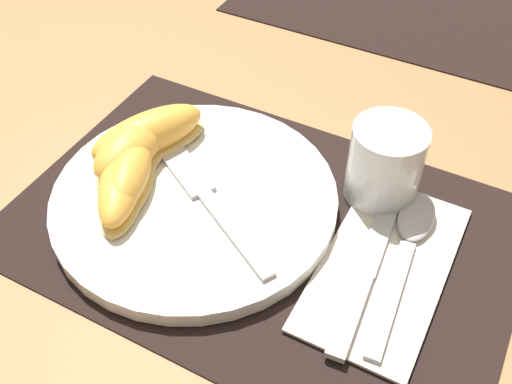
% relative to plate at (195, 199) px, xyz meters
% --- Properties ---
extents(ground_plane, '(3.00, 3.00, 0.00)m').
position_rel_plate_xyz_m(ground_plane, '(0.07, 0.01, -0.01)').
color(ground_plane, '#A37547').
extents(placemat, '(0.47, 0.32, 0.00)m').
position_rel_plate_xyz_m(placemat, '(0.07, 0.01, -0.01)').
color(placemat, black).
rests_on(placemat, ground_plane).
extents(plate, '(0.28, 0.28, 0.02)m').
position_rel_plate_xyz_m(plate, '(0.00, 0.00, 0.00)').
color(plate, white).
rests_on(plate, placemat).
extents(juice_glass, '(0.07, 0.07, 0.08)m').
position_rel_plate_xyz_m(juice_glass, '(0.16, 0.10, 0.03)').
color(juice_glass, silver).
rests_on(juice_glass, placemat).
extents(napkin, '(0.11, 0.20, 0.00)m').
position_rel_plate_xyz_m(napkin, '(0.19, 0.01, -0.01)').
color(napkin, silver).
rests_on(napkin, placemat).
extents(knife, '(0.04, 0.22, 0.01)m').
position_rel_plate_xyz_m(knife, '(0.18, 0.01, -0.00)').
color(knife, '#BCBCC1').
rests_on(knife, napkin).
extents(spoon, '(0.04, 0.20, 0.01)m').
position_rel_plate_xyz_m(spoon, '(0.20, 0.05, -0.00)').
color(spoon, '#BCBCC1').
rests_on(spoon, napkin).
extents(fork, '(0.17, 0.11, 0.00)m').
position_rel_plate_xyz_m(fork, '(0.02, -0.00, 0.01)').
color(fork, '#BCBCC1').
rests_on(fork, plate).
extents(citrus_wedge_0, '(0.10, 0.14, 0.04)m').
position_rel_plate_xyz_m(citrus_wedge_0, '(-0.07, 0.03, 0.03)').
color(citrus_wedge_0, '#F4DB84').
rests_on(citrus_wedge_0, plate).
extents(citrus_wedge_1, '(0.05, 0.10, 0.04)m').
position_rel_plate_xyz_m(citrus_wedge_1, '(-0.08, 0.00, 0.03)').
color(citrus_wedge_1, '#F4DB84').
rests_on(citrus_wedge_1, plate).
extents(citrus_wedge_2, '(0.08, 0.11, 0.04)m').
position_rel_plate_xyz_m(citrus_wedge_2, '(-0.06, -0.02, 0.02)').
color(citrus_wedge_2, '#F4DB84').
rests_on(citrus_wedge_2, plate).
extents(citrus_wedge_3, '(0.10, 0.14, 0.03)m').
position_rel_plate_xyz_m(citrus_wedge_3, '(-0.06, -0.03, 0.02)').
color(citrus_wedge_3, '#F4DB84').
rests_on(citrus_wedge_3, plate).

